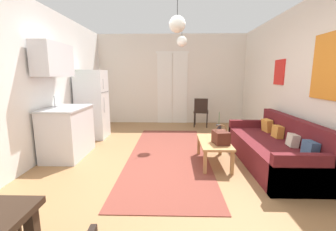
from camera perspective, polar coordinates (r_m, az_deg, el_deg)
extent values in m
cube|color=#996D44|center=(3.69, 0.22, -14.32)|extent=(5.06, 7.76, 0.10)
cube|color=silver|center=(6.99, 0.86, 9.22)|extent=(4.66, 0.10, 2.71)
cube|color=white|center=(6.94, -0.84, 6.85)|extent=(0.45, 0.02, 2.14)
cube|color=white|center=(6.94, 3.08, 6.83)|extent=(0.45, 0.02, 2.14)
cube|color=white|center=(6.95, 1.15, 15.93)|extent=(1.00, 0.03, 0.06)
cube|color=silver|center=(4.02, 35.05, 6.59)|extent=(0.10, 7.36, 2.71)
cube|color=orange|center=(3.77, 36.78, 10.16)|extent=(0.02, 0.88, 0.92)
cube|color=red|center=(5.11, 26.69, 9.92)|extent=(0.02, 0.41, 0.50)
cube|color=white|center=(4.10, -33.83, 6.75)|extent=(0.10, 7.36, 2.71)
cube|color=green|center=(5.02, -26.26, 11.90)|extent=(0.02, 0.32, 0.40)
cube|color=brown|center=(4.26, 0.10, -10.08)|extent=(1.43, 3.70, 0.01)
cube|color=#5B191E|center=(4.15, 24.71, -8.74)|extent=(0.87, 2.15, 0.40)
cube|color=#5B191E|center=(4.25, 29.39, -5.91)|extent=(0.15, 2.15, 0.80)
cube|color=#5B191E|center=(3.27, 31.96, -13.00)|extent=(0.87, 0.11, 0.56)
cube|color=#5B191E|center=(5.04, 20.25, -4.24)|extent=(0.87, 0.11, 0.56)
cube|color=#3D5B7F|center=(3.55, 32.70, -7.31)|extent=(0.14, 0.22, 0.22)
cube|color=beige|center=(3.94, 29.41, -5.58)|extent=(0.16, 0.20, 0.21)
cube|color=gold|center=(4.36, 26.34, -3.75)|extent=(0.14, 0.22, 0.22)
cube|color=gold|center=(4.72, 24.13, -2.39)|extent=(0.17, 0.25, 0.25)
cube|color=#B27F4C|center=(3.84, 11.73, -6.65)|extent=(0.49, 0.94, 0.04)
cube|color=#B27F4C|center=(3.48, 9.50, -11.90)|extent=(0.05, 0.05, 0.36)
cube|color=#B27F4C|center=(3.56, 16.16, -11.66)|extent=(0.05, 0.05, 0.36)
cube|color=#B27F4C|center=(4.28, 7.90, -7.57)|extent=(0.05, 0.05, 0.36)
cube|color=#B27F4C|center=(4.34, 13.30, -7.48)|extent=(0.05, 0.05, 0.36)
cylinder|color=#2D2D33|center=(4.02, 12.87, -3.92)|extent=(0.09, 0.09, 0.24)
cylinder|color=#477F42|center=(3.97, 13.00, -0.71)|extent=(0.01, 0.01, 0.22)
cube|color=#512319|center=(3.69, 13.40, -5.50)|extent=(0.26, 0.31, 0.20)
torus|color=brown|center=(3.66, 13.48, -3.66)|extent=(0.18, 0.01, 0.18)
cube|color=white|center=(5.58, -18.85, 2.71)|extent=(0.63, 0.60, 1.61)
cube|color=#4C4C51|center=(5.44, -15.84, 5.86)|extent=(0.01, 0.58, 0.01)
cylinder|color=#B7BABF|center=(5.27, -16.31, 7.81)|extent=(0.02, 0.02, 0.23)
cylinder|color=#B7BABF|center=(5.31, -16.04, 2.61)|extent=(0.02, 0.02, 0.35)
cube|color=silver|center=(4.50, -24.32, -4.08)|extent=(0.62, 1.00, 0.88)
cube|color=#B7BABF|center=(4.41, -24.76, 1.69)|extent=(0.65, 1.03, 0.03)
cube|color=#999BA0|center=(4.51, -24.18, 1.31)|extent=(0.36, 0.40, 0.10)
cylinder|color=#B7BABF|center=(4.60, -27.13, 3.26)|extent=(0.02, 0.02, 0.20)
cube|color=silver|center=(4.45, -27.37, 12.58)|extent=(0.32, 0.90, 0.57)
cylinder|color=black|center=(6.77, 10.03, -0.72)|extent=(0.03, 0.03, 0.43)
cylinder|color=black|center=(6.78, 6.99, -0.61)|extent=(0.03, 0.03, 0.43)
cylinder|color=black|center=(6.43, 9.98, -1.28)|extent=(0.03, 0.03, 0.43)
cylinder|color=black|center=(6.45, 6.78, -1.17)|extent=(0.03, 0.03, 0.43)
cube|color=black|center=(6.57, 8.50, 0.97)|extent=(0.48, 0.46, 0.04)
cube|color=black|center=(6.36, 8.48, 2.56)|extent=(0.38, 0.09, 0.39)
sphere|color=white|center=(2.87, 2.40, 22.37)|extent=(0.20, 0.20, 0.20)
cylinder|color=black|center=(5.14, 3.62, 21.86)|extent=(0.01, 0.01, 0.39)
sphere|color=white|center=(5.09, 3.58, 18.44)|extent=(0.23, 0.23, 0.23)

